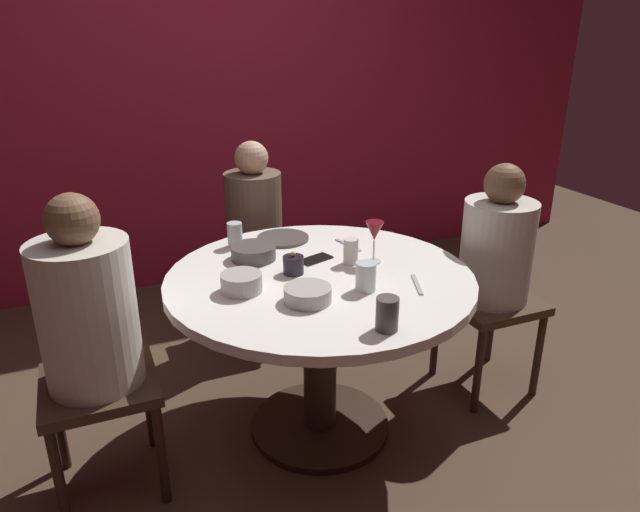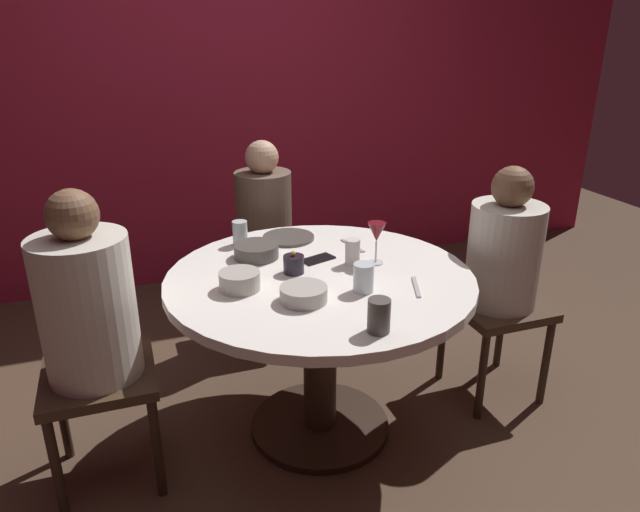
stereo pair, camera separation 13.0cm
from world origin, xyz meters
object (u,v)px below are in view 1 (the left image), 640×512
at_px(cell_phone, 316,259).
at_px(wine_glass, 374,233).
at_px(seated_diner_back, 254,221).
at_px(candle_holder, 293,265).
at_px(dining_table, 320,313).
at_px(bowl_small_white, 241,283).
at_px(seated_diner_right, 496,254).
at_px(cup_near_candle, 235,235).
at_px(bowl_salad_center, 308,294).
at_px(dinner_plate, 283,238).
at_px(seated_diner_left, 88,319).
at_px(cup_center_front, 366,277).
at_px(cup_by_left_diner, 387,314).
at_px(cup_by_right_diner, 351,251).
at_px(bowl_serving_large, 253,252).

bearing_deg(cell_phone, wine_glass, -136.61).
relative_size(seated_diner_back, cell_phone, 7.90).
distance_m(candle_holder, cell_phone, 0.17).
bearing_deg(dining_table, bowl_small_white, -175.34).
bearing_deg(seated_diner_right, cup_near_candle, -21.92).
height_order(seated_diner_back, bowl_salad_center, seated_diner_back).
height_order(dinner_plate, cup_near_candle, cup_near_candle).
distance_m(seated_diner_left, bowl_small_white, 0.54).
distance_m(bowl_small_white, cup_center_front, 0.46).
xyz_separation_m(seated_diner_back, candle_holder, (-0.09, -0.84, 0.08)).
xyz_separation_m(bowl_salad_center, cup_near_candle, (-0.09, 0.64, 0.03)).
relative_size(cell_phone, cup_by_left_diner, 1.24).
distance_m(dining_table, seated_diner_right, 0.87).
relative_size(cup_by_left_diner, cup_by_right_diner, 1.05).
bearing_deg(cup_near_candle, cup_by_right_diner, -44.45).
xyz_separation_m(dining_table, candle_holder, (-0.09, 0.05, 0.21)).
height_order(bowl_small_white, cup_near_candle, cup_near_candle).
bearing_deg(seated_diner_right, cup_by_right_diner, -4.82).
relative_size(cup_by_right_diner, cup_center_front, 0.99).
relative_size(seated_diner_right, cup_by_left_diner, 9.74).
bearing_deg(candle_holder, cell_phone, 35.24).
relative_size(seated_diner_back, cup_by_left_diner, 9.77).
bearing_deg(cell_phone, cup_by_left_diner, 159.75).
xyz_separation_m(candle_holder, bowl_salad_center, (-0.04, -0.26, -0.01)).
bearing_deg(bowl_small_white, bowl_serving_large, 65.20).
bearing_deg(seated_diner_back, cup_by_left_diner, 1.08).
xyz_separation_m(dining_table, seated_diner_left, (-0.86, 0.00, 0.15)).
xyz_separation_m(seated_diner_right, bowl_small_white, (-1.19, -0.03, 0.08)).
distance_m(dinner_plate, cell_phone, 0.29).
xyz_separation_m(dinner_plate, bowl_salad_center, (-0.14, -0.64, 0.02)).
xyz_separation_m(seated_diner_left, seated_diner_back, (0.86, 0.89, -0.03)).
relative_size(seated_diner_back, cup_near_candle, 10.08).
relative_size(cup_by_left_diner, cup_center_front, 1.04).
bearing_deg(bowl_small_white, cup_by_left_diner, -52.88).
xyz_separation_m(bowl_salad_center, cup_by_left_diner, (0.16, -0.29, 0.03)).
bearing_deg(bowl_salad_center, seated_diner_back, 83.08).
distance_m(bowl_serving_large, bowl_small_white, 0.32).
xyz_separation_m(dinner_plate, cup_near_candle, (-0.23, 0.00, 0.05)).
height_order(dining_table, bowl_small_white, bowl_small_white).
distance_m(seated_diner_left, seated_diner_right, 1.73).
bearing_deg(cup_near_candle, bowl_small_white, -102.45).
distance_m(seated_diner_left, cup_center_front, 0.99).
bearing_deg(seated_diner_right, dining_table, 0.00).
xyz_separation_m(candle_holder, cup_by_right_diner, (0.25, 0.00, 0.02)).
distance_m(seated_diner_right, cup_near_candle, 1.18).
relative_size(cell_phone, bowl_small_white, 0.91).
xyz_separation_m(dining_table, bowl_serving_large, (-0.19, 0.26, 0.20)).
bearing_deg(bowl_salad_center, cup_near_candle, 98.05).
relative_size(bowl_salad_center, cup_by_left_diner, 1.51).
height_order(seated_diner_back, cup_near_candle, seated_diner_back).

